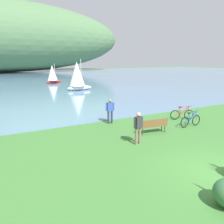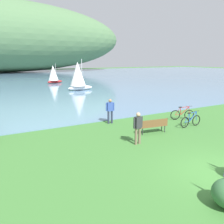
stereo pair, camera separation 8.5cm
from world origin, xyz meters
name	(u,v)px [view 2 (the right image)]	position (x,y,z in m)	size (l,w,h in m)	color
ground_plane	(222,174)	(0.00, 0.00, 0.00)	(200.00, 200.00, 0.00)	#3D7533
bay_water	(23,79)	(0.00, 49.27, 0.02)	(180.00, 80.00, 0.04)	#5B7F9E
distant_hillside	(1,36)	(-1.27, 78.25, 11.18)	(81.92, 28.00, 22.28)	#4C7047
park_bench_near_camera	(153,125)	(0.87, 5.37, 0.52)	(1.85, 0.72, 0.88)	brown
bicycle_leaning_near_bench	(182,114)	(4.80, 6.90, 0.40)	(1.64, 0.79, 1.01)	black
bicycle_beside_path	(191,121)	(3.93, 5.28, 0.40)	(1.77, 0.10, 1.01)	black
person_at_shoreline	(110,110)	(-0.33, 8.56, 0.98)	(0.60, 0.29, 1.71)	#282D47
person_on_the_grass	(138,126)	(-1.00, 4.32, 0.98)	(0.61, 0.26, 1.71)	#72604C
sailboat_mid_bay	(53,74)	(3.52, 37.05, 1.70)	(3.11, 2.20, 3.52)	#B22323
sailboat_toward_hillside	(78,76)	(3.96, 25.82, 2.07)	(3.73, 2.31, 4.31)	white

